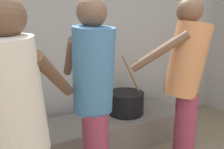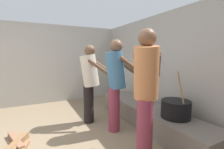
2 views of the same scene
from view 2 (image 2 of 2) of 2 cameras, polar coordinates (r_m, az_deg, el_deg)
The scene contains 8 objects.
block_enclosure_left at distance 4.85m, azimuth -29.20°, elevation 3.08°, with size 0.20×5.58×2.18m, color #ADA8A0.
block_enclosure_rear at distance 3.35m, azimuth 21.21°, elevation 2.16°, with size 5.42×0.20×2.18m, color #ADA8A0.
hearth_ledge at distance 3.27m, azimuth 12.79°, elevation -14.05°, with size 2.73×0.60×0.36m, color slate.
cooking_pot_main at distance 2.77m, azimuth 21.71°, elevation -11.30°, with size 0.45×0.45×0.73m.
cook_in_orange_shirt at distance 2.02m, azimuth 11.94°, elevation -4.28°, with size 0.72×0.69×1.65m.
cook_in_cream_shirt at distance 3.15m, azimuth -7.85°, elevation -1.65°, with size 0.62×0.71×1.53m.
cook_in_blue_shirt at distance 2.77m, azimuth 1.40°, elevation -1.82°, with size 0.40×0.70×1.60m.
firewood_pile at distance 2.93m, azimuth -30.94°, elevation -20.39°, with size 0.83×0.38×0.09m.
Camera 2 is at (2.23, 0.20, 1.34)m, focal length 25.70 mm.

